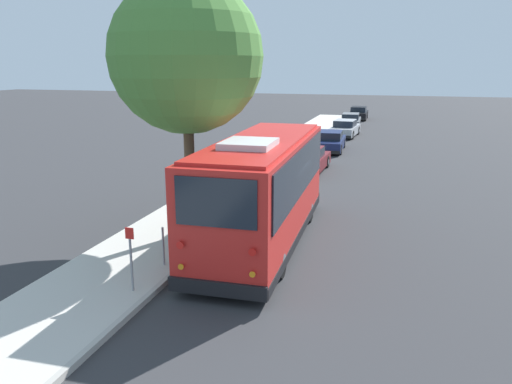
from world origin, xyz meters
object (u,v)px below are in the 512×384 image
shuttle_bus (262,186)px  sign_post_near (131,259)px  street_tree (187,45)px  parked_sedan_navy (330,142)px  parked_sedan_maroon (308,161)px  parked_sedan_black (358,113)px  parked_sedan_gray (351,121)px  parked_sedan_silver (345,129)px  sign_post_far (163,246)px  fire_hydrant (258,179)px

shuttle_bus → sign_post_near: size_ratio=5.58×
sign_post_near → street_tree: bearing=4.2°
parked_sedan_navy → parked_sedan_maroon: bearing=176.4°
parked_sedan_navy → parked_sedan_black: bearing=-2.3°
parked_sedan_gray → sign_post_near: bearing=174.8°
parked_sedan_maroon → parked_sedan_navy: bearing=0.3°
shuttle_bus → parked_sedan_black: shuttle_bus is taller
shuttle_bus → parked_sedan_silver: bearing=-1.2°
parked_sedan_gray → sign_post_far: size_ratio=4.38×
sign_post_near → fire_hydrant: sign_post_near is taller
parked_sedan_silver → sign_post_far: size_ratio=4.28×
parked_sedan_maroon → sign_post_far: size_ratio=4.19×
street_tree → fire_hydrant: (6.36, -0.41, -5.52)m
shuttle_bus → parked_sedan_navy: size_ratio=1.98×
parked_sedan_silver → fire_hydrant: (-18.76, 1.70, -0.05)m
parked_sedan_silver → parked_sedan_gray: (5.84, 0.18, -0.02)m
shuttle_bus → parked_sedan_silver: (25.11, 0.25, -1.27)m
shuttle_bus → sign_post_far: size_ratio=8.31×
parked_sedan_navy → sign_post_far: size_ratio=4.20×
parked_sedan_black → fire_hydrant: size_ratio=5.68×
parked_sedan_navy → street_tree: street_tree is taller
parked_sedan_black → sign_post_far: bearing=176.9°
parked_sedan_maroon → fire_hydrant: parked_sedan_maroon is taller
parked_sedan_gray → sign_post_near: (-35.47, 1.60, 0.40)m
shuttle_bus → fire_hydrant: shuttle_bus is taller
parked_sedan_navy → sign_post_near: bearing=173.9°
fire_hydrant → parked_sedan_maroon: bearing=-15.8°
parked_sedan_gray → street_tree: size_ratio=0.55×
parked_sedan_silver → street_tree: (-25.12, 2.11, 5.47)m
parked_sedan_maroon → parked_sedan_gray: bearing=1.3°
parked_sedan_gray → parked_sedan_black: bearing=-3.2°
parked_sedan_gray → sign_post_far: 33.82m
fire_hydrant → parked_sedan_black: bearing=-2.9°
parked_sedan_silver → street_tree: 25.79m
shuttle_bus → street_tree: 4.82m
street_tree → parked_sedan_navy: bearing=-6.1°
parked_sedan_gray → parked_sedan_maroon: bearing=176.9°
sign_post_far → shuttle_bus: bearing=-35.6°
shuttle_bus → parked_sedan_black: 38.08m
street_tree → sign_post_near: bearing=-175.8°
parked_sedan_gray → street_tree: bearing=173.8°
parked_sedan_gray → sign_post_far: (-33.78, 1.60, 0.11)m
parked_sedan_silver → parked_sedan_black: bearing=4.1°
fire_hydrant → parked_sedan_navy: bearing=-7.4°
parked_sedan_black → street_tree: street_tree is taller
parked_sedan_maroon → sign_post_near: bearing=176.6°
parked_sedan_silver → parked_sedan_gray: parked_sedan_silver is taller
parked_sedan_black → sign_post_far: (-40.88, 1.67, 0.09)m
sign_post_far → fire_hydrant: 9.18m
parked_sedan_maroon → parked_sedan_silver: 14.01m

